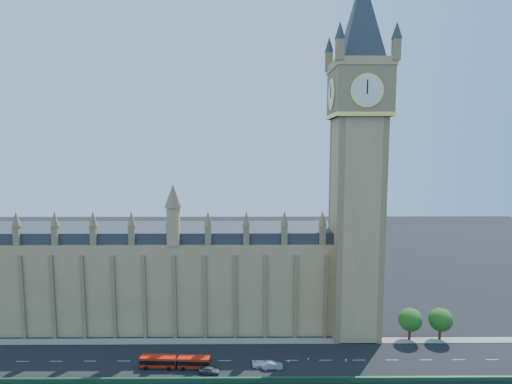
{
  "coord_description": "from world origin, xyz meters",
  "views": [
    {
      "loc": [
        10.79,
        -89.91,
        50.39
      ],
      "look_at": [
        11.54,
        10.0,
        39.3
      ],
      "focal_mm": 28.0,
      "sensor_mm": 36.0,
      "label": 1
    }
  ],
  "objects_px": {
    "car_grey": "(209,370)",
    "car_white": "(263,364)",
    "car_silver": "(272,365)",
    "red_bus": "(175,362)"
  },
  "relations": [
    {
      "from": "car_grey",
      "to": "car_white",
      "type": "height_order",
      "value": "car_grey"
    },
    {
      "from": "car_silver",
      "to": "car_white",
      "type": "height_order",
      "value": "car_silver"
    },
    {
      "from": "car_grey",
      "to": "car_silver",
      "type": "bearing_deg",
      "value": -74.84
    },
    {
      "from": "car_grey",
      "to": "red_bus",
      "type": "bearing_deg",
      "value": 80.99
    },
    {
      "from": "red_bus",
      "to": "car_grey",
      "type": "height_order",
      "value": "red_bus"
    },
    {
      "from": "red_bus",
      "to": "car_silver",
      "type": "relative_size",
      "value": 3.3
    },
    {
      "from": "car_silver",
      "to": "car_white",
      "type": "relative_size",
      "value": 1.05
    },
    {
      "from": "red_bus",
      "to": "car_grey",
      "type": "bearing_deg",
      "value": -13.84
    },
    {
      "from": "red_bus",
      "to": "car_white",
      "type": "bearing_deg",
      "value": 3.63
    },
    {
      "from": "car_white",
      "to": "car_grey",
      "type": "bearing_deg",
      "value": 95.02
    }
  ]
}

